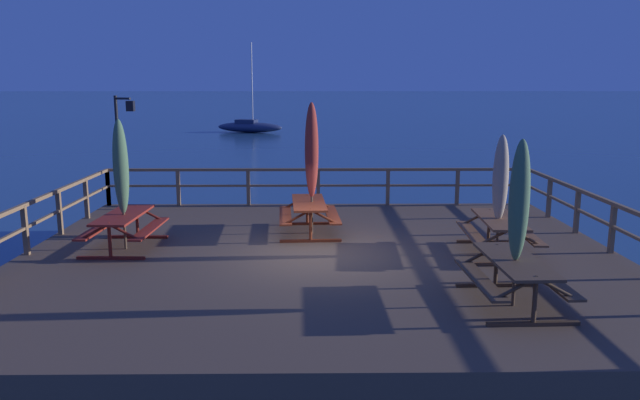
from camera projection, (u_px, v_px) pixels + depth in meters
name	position (u px, v px, depth m)	size (l,w,h in m)	color
ground_plane	(320.00, 289.00, 13.06)	(600.00, 600.00, 0.00)	navy
wooden_deck	(320.00, 271.00, 12.99)	(12.60, 10.81, 0.78)	brown
railing_waterside_far	(318.00, 180.00, 17.93)	(12.40, 0.10, 1.09)	brown
railing_side_left	(24.00, 220.00, 12.70)	(0.10, 10.61, 1.09)	brown
railing_side_right	(613.00, 219.00, 12.85)	(0.10, 10.61, 1.09)	brown
picnic_table_mid_centre	(309.00, 210.00, 14.60)	(1.51, 2.16, 0.78)	#993819
picnic_table_mid_right	(514.00, 271.00, 9.87)	(1.45, 2.17, 0.78)	brown
picnic_table_front_right	(124.00, 223.00, 13.25)	(1.48, 2.16, 0.78)	maroon
picnic_table_front_left	(499.00, 228.00, 12.83)	(1.50, 2.18, 0.78)	brown
patio_umbrella_tall_back_left	(312.00, 151.00, 14.32)	(0.32, 0.32, 3.11)	#4C3828
patio_umbrella_short_front	(519.00, 201.00, 9.60)	(0.32, 0.32, 2.70)	#4C3828
patio_umbrella_short_mid	(121.00, 167.00, 12.96)	(0.32, 0.32, 2.80)	#4C3828
patio_umbrella_short_back	(501.00, 179.00, 12.64)	(0.32, 0.32, 2.52)	#4C3828
lamp_post_hooked	(123.00, 135.00, 16.98)	(0.63, 0.41, 3.20)	black
sailboat_distant	(250.00, 127.00, 53.89)	(6.23, 3.32, 7.72)	navy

